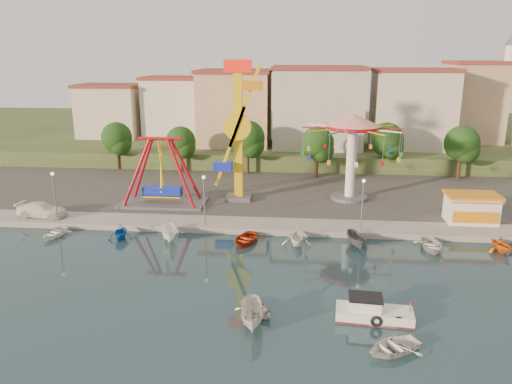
# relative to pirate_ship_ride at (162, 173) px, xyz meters

# --- Properties ---
(ground) EXTENTS (200.00, 200.00, 0.00)m
(ground) POSITION_rel_pirate_ship_ride_xyz_m (14.32, -19.81, -4.39)
(ground) COLOR #122C32
(ground) RESTS_ON ground
(quay_deck) EXTENTS (200.00, 100.00, 0.60)m
(quay_deck) POSITION_rel_pirate_ship_ride_xyz_m (14.32, 42.19, -4.09)
(quay_deck) COLOR #9E998E
(quay_deck) RESTS_ON ground
(asphalt_pad) EXTENTS (90.00, 28.00, 0.01)m
(asphalt_pad) POSITION_rel_pirate_ship_ride_xyz_m (14.32, 10.19, -3.79)
(asphalt_pad) COLOR #4C4944
(asphalt_pad) RESTS_ON quay_deck
(hill_terrace) EXTENTS (200.00, 60.00, 3.00)m
(hill_terrace) POSITION_rel_pirate_ship_ride_xyz_m (14.32, 47.19, -2.89)
(hill_terrace) COLOR #384C26
(hill_terrace) RESTS_ON ground
(pirate_ship_ride) EXTENTS (10.00, 5.00, 8.00)m
(pirate_ship_ride) POSITION_rel_pirate_ship_ride_xyz_m (0.00, 0.00, 0.00)
(pirate_ship_ride) COLOR #59595E
(pirate_ship_ride) RESTS_ON quay_deck
(kamikaze_tower) EXTENTS (4.45, 3.10, 16.50)m
(kamikaze_tower) POSITION_rel_pirate_ship_ride_xyz_m (8.86, 2.53, 4.18)
(kamikaze_tower) COLOR #59595E
(kamikaze_tower) RESTS_ON quay_deck
(wave_swinger) EXTENTS (11.60, 11.60, 10.40)m
(wave_swinger) POSITION_rel_pirate_ship_ride_xyz_m (22.05, 4.11, 3.80)
(wave_swinger) COLOR #59595E
(wave_swinger) RESTS_ON quay_deck
(booth_left) EXTENTS (5.40, 3.78, 3.08)m
(booth_left) POSITION_rel_pirate_ship_ride_xyz_m (34.05, -3.32, -2.23)
(booth_left) COLOR white
(booth_left) RESTS_ON quay_deck
(lamp_post_0) EXTENTS (0.14, 0.14, 5.00)m
(lamp_post_0) POSITION_rel_pirate_ship_ride_xyz_m (-9.68, -6.81, -1.29)
(lamp_post_0) COLOR #59595E
(lamp_post_0) RESTS_ON quay_deck
(lamp_post_1) EXTENTS (0.14, 0.14, 5.00)m
(lamp_post_1) POSITION_rel_pirate_ship_ride_xyz_m (6.32, -6.81, -1.29)
(lamp_post_1) COLOR #59595E
(lamp_post_1) RESTS_ON quay_deck
(lamp_post_2) EXTENTS (0.14, 0.14, 5.00)m
(lamp_post_2) POSITION_rel_pirate_ship_ride_xyz_m (22.32, -6.81, -1.29)
(lamp_post_2) COLOR #59595E
(lamp_post_2) RESTS_ON quay_deck
(tree_0) EXTENTS (4.60, 4.60, 7.19)m
(tree_0) POSITION_rel_pirate_ship_ride_xyz_m (-11.68, 17.17, 1.08)
(tree_0) COLOR #382314
(tree_0) RESTS_ON quay_deck
(tree_1) EXTENTS (4.35, 4.35, 6.80)m
(tree_1) POSITION_rel_pirate_ship_ride_xyz_m (-1.68, 16.43, 0.81)
(tree_1) COLOR #382314
(tree_1) RESTS_ON quay_deck
(tree_2) EXTENTS (5.02, 5.02, 7.85)m
(tree_2) POSITION_rel_pirate_ship_ride_xyz_m (8.32, 16.00, 1.52)
(tree_2) COLOR #382314
(tree_2) RESTS_ON quay_deck
(tree_3) EXTENTS (4.68, 4.68, 7.32)m
(tree_3) POSITION_rel_pirate_ship_ride_xyz_m (18.32, 14.56, 1.16)
(tree_3) COLOR #382314
(tree_3) RESTS_ON quay_deck
(tree_4) EXTENTS (4.86, 4.86, 7.60)m
(tree_4) POSITION_rel_pirate_ship_ride_xyz_m (28.32, 17.55, 1.35)
(tree_4) COLOR #382314
(tree_4) RESTS_ON quay_deck
(tree_5) EXTENTS (4.83, 4.83, 7.54)m
(tree_5) POSITION_rel_pirate_ship_ride_xyz_m (38.32, 15.73, 1.31)
(tree_5) COLOR #382314
(tree_5) RESTS_ON quay_deck
(building_0) EXTENTS (9.26, 9.53, 11.87)m
(building_0) POSITION_rel_pirate_ship_ride_xyz_m (-19.05, 26.26, 4.54)
(building_0) COLOR beige
(building_0) RESTS_ON hill_terrace
(building_1) EXTENTS (12.33, 9.01, 8.63)m
(building_1) POSITION_rel_pirate_ship_ride_xyz_m (-7.01, 31.58, 2.92)
(building_1) COLOR silver
(building_1) RESTS_ON hill_terrace
(building_2) EXTENTS (11.95, 9.28, 11.23)m
(building_2) POSITION_rel_pirate_ship_ride_xyz_m (6.14, 32.15, 4.22)
(building_2) COLOR tan
(building_2) RESTS_ON hill_terrace
(building_3) EXTENTS (12.59, 10.50, 9.20)m
(building_3) POSITION_rel_pirate_ship_ride_xyz_m (19.93, 29.00, 3.20)
(building_3) COLOR beige
(building_3) RESTS_ON hill_terrace
(building_4) EXTENTS (10.75, 9.23, 9.24)m
(building_4) POSITION_rel_pirate_ship_ride_xyz_m (33.39, 32.40, 3.22)
(building_4) COLOR beige
(building_4) RESTS_ON hill_terrace
(building_5) EXTENTS (12.77, 10.96, 11.21)m
(building_5) POSITION_rel_pirate_ship_ride_xyz_m (46.69, 30.53, 4.21)
(building_5) COLOR tan
(building_5) RESTS_ON hill_terrace
(minaret) EXTENTS (2.80, 2.80, 18.00)m
(minaret) POSITION_rel_pirate_ship_ride_xyz_m (50.32, 34.19, 8.15)
(minaret) COLOR silver
(minaret) RESTS_ON hill_terrace
(cabin_motorboat) EXTENTS (5.40, 2.41, 1.85)m
(cabin_motorboat) POSITION_rel_pirate_ship_ride_xyz_m (21.30, -23.49, -3.90)
(cabin_motorboat) COLOR white
(cabin_motorboat) RESTS_ON ground
(rowboat_a) EXTENTS (3.83, 3.91, 0.66)m
(rowboat_a) POSITION_rel_pirate_ship_ride_xyz_m (13.20, -23.29, -4.06)
(rowboat_a) COLOR white
(rowboat_a) RESTS_ON ground
(rowboat_b) EXTENTS (4.50, 4.10, 0.76)m
(rowboat_b) POSITION_rel_pirate_ship_ride_xyz_m (22.09, -27.34, -4.01)
(rowboat_b) COLOR white
(rowboat_b) RESTS_ON ground
(skiff) EXTENTS (1.90, 4.12, 1.54)m
(skiff) POSITION_rel_pirate_ship_ride_xyz_m (13.10, -25.05, -3.62)
(skiff) COLOR beige
(skiff) RESTS_ON ground
(van) EXTENTS (5.53, 2.57, 1.56)m
(van) POSITION_rel_pirate_ship_ride_xyz_m (-11.86, -5.81, -3.01)
(van) COLOR white
(van) RESTS_ON quay_deck
(moored_boat_0) EXTENTS (2.94, 3.82, 0.73)m
(moored_boat_0) POSITION_rel_pirate_ship_ride_xyz_m (-8.50, -10.01, -4.03)
(moored_boat_0) COLOR white
(moored_boat_0) RESTS_ON ground
(moored_boat_1) EXTENTS (2.67, 3.02, 1.49)m
(moored_boat_1) POSITION_rel_pirate_ship_ride_xyz_m (-1.58, -10.01, -3.65)
(moored_boat_1) COLOR #145EB5
(moored_boat_1) RESTS_ON ground
(moored_boat_2) EXTENTS (2.32, 3.91, 1.42)m
(moored_boat_2) POSITION_rel_pirate_ship_ride_xyz_m (3.39, -10.01, -3.69)
(moored_boat_2) COLOR white
(moored_boat_2) RESTS_ON ground
(moored_boat_3) EXTENTS (3.72, 4.52, 0.81)m
(moored_boat_3) POSITION_rel_pirate_ship_ride_xyz_m (10.90, -10.01, -3.99)
(moored_boat_3) COLOR #B12D0E
(moored_boat_3) RESTS_ON ground
(moored_boat_4) EXTENTS (2.92, 3.34, 1.68)m
(moored_boat_4) POSITION_rel_pirate_ship_ride_xyz_m (15.85, -10.01, -3.56)
(moored_boat_4) COLOR white
(moored_boat_4) RESTS_ON ground
(moored_boat_5) EXTENTS (2.16, 3.77, 1.37)m
(moored_boat_5) POSITION_rel_pirate_ship_ride_xyz_m (21.55, -10.01, -3.71)
(moored_boat_5) COLOR #4F4F53
(moored_boat_5) RESTS_ON ground
(moored_boat_6) EXTENTS (2.90, 4.00, 0.81)m
(moored_boat_6) POSITION_rel_pirate_ship_ride_xyz_m (28.54, -10.01, -3.99)
(moored_boat_6) COLOR silver
(moored_boat_6) RESTS_ON ground
(moored_boat_7) EXTENTS (3.23, 3.50, 1.54)m
(moored_boat_7) POSITION_rel_pirate_ship_ride_xyz_m (34.81, -10.01, -3.62)
(moored_boat_7) COLOR orange
(moored_boat_7) RESTS_ON ground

